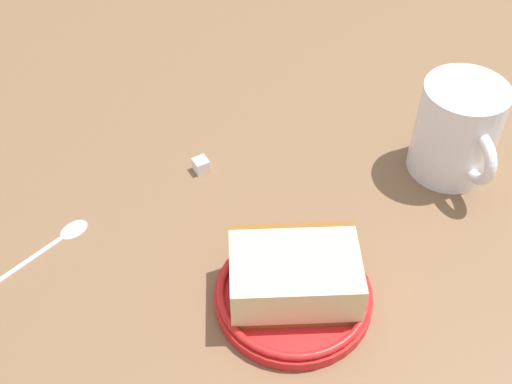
% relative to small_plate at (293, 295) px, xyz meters
% --- Properties ---
extents(ground_plane, '(1.56, 1.56, 0.03)m').
position_rel_small_plate_xyz_m(ground_plane, '(0.10, 0.01, -0.03)').
color(ground_plane, brown).
extents(small_plate, '(0.14, 0.14, 0.02)m').
position_rel_small_plate_xyz_m(small_plate, '(0.00, 0.00, 0.00)').
color(small_plate, red).
rests_on(small_plate, ground_plane).
extents(cake_slice, '(0.10, 0.12, 0.05)m').
position_rel_small_plate_xyz_m(cake_slice, '(0.00, 0.00, 0.03)').
color(cake_slice, brown).
rests_on(cake_slice, small_plate).
extents(tea_mug, '(0.11, 0.08, 0.10)m').
position_rel_small_plate_xyz_m(tea_mug, '(0.20, -0.14, 0.04)').
color(tea_mug, white).
rests_on(tea_mug, ground_plane).
extents(teaspoon, '(0.10, 0.07, 0.01)m').
position_rel_small_plate_xyz_m(teaspoon, '(0.03, 0.23, -0.01)').
color(teaspoon, silver).
rests_on(teaspoon, ground_plane).
extents(sugar_cube, '(0.02, 0.02, 0.01)m').
position_rel_small_plate_xyz_m(sugar_cube, '(0.15, 0.12, -0.00)').
color(sugar_cube, white).
rests_on(sugar_cube, ground_plane).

